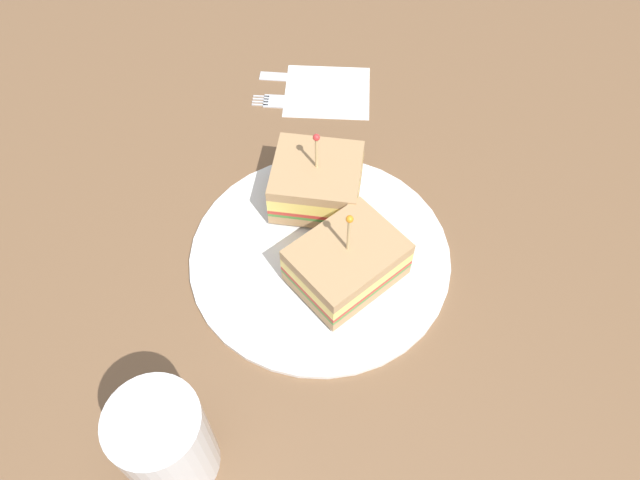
{
  "coord_description": "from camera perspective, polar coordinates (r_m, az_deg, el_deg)",
  "views": [
    {
      "loc": [
        34.89,
        -1.7,
        53.28
      ],
      "look_at": [
        0.0,
        0.0,
        3.0
      ],
      "focal_mm": 35.03,
      "sensor_mm": 36.0,
      "label": 1
    }
  ],
  "objects": [
    {
      "name": "ground_plane",
      "position": [
        0.65,
        0.0,
        -2.02
      ],
      "size": [
        114.76,
        114.76,
        2.0
      ],
      "primitive_type": "cube",
      "color": "brown"
    },
    {
      "name": "napkin",
      "position": [
        0.8,
        0.67,
        13.4
      ],
      "size": [
        10.45,
        11.39,
        0.15
      ],
      "primitive_type": "cube",
      "rotation": [
        0.0,
        0.0,
        10.89
      ],
      "color": "white",
      "rests_on": "ground_plane"
    },
    {
      "name": "knife",
      "position": [
        0.82,
        -1.64,
        14.62
      ],
      "size": [
        2.73,
        12.34,
        0.35
      ],
      "color": "silver",
      "rests_on": "ground_plane"
    },
    {
      "name": "plate",
      "position": [
        0.63,
        0.0,
        -1.29
      ],
      "size": [
        26.46,
        26.46,
        1.0
      ],
      "primitive_type": "cylinder",
      "color": "white",
      "rests_on": "ground_plane"
    },
    {
      "name": "drink_glass",
      "position": [
        0.52,
        -13.89,
        -17.63
      ],
      "size": [
        7.17,
        7.17,
        10.22
      ],
      "color": "silver",
      "rests_on": "ground_plane"
    },
    {
      "name": "sandwich_half_front",
      "position": [
        0.59,
        2.47,
        -2.03
      ],
      "size": [
        12.19,
        12.63,
        9.56
      ],
      "color": "tan",
      "rests_on": "plate"
    },
    {
      "name": "sandwich_half_back",
      "position": [
        0.65,
        -0.03,
        5.34
      ],
      "size": [
        9.9,
        10.36,
        9.36
      ],
      "color": "tan",
      "rests_on": "plate"
    },
    {
      "name": "fork",
      "position": [
        0.78,
        -2.52,
        12.51
      ],
      "size": [
        2.78,
        13.13,
        0.35
      ],
      "color": "silver",
      "rests_on": "ground_plane"
    }
  ]
}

